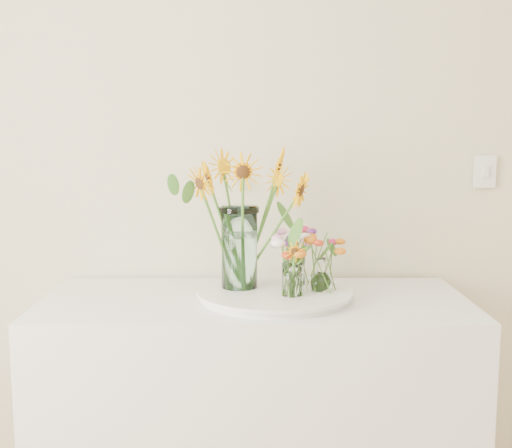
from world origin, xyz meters
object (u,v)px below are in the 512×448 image
at_px(small_vase_b, 322,275).
at_px(small_vase_c, 295,268).
at_px(small_vase_a, 292,280).
at_px(tray, 275,295).
at_px(counter, 255,427).
at_px(mason_jar, 239,248).

distance_m(small_vase_b, small_vase_c, 0.13).
bearing_deg(small_vase_b, small_vase_a, -148.43).
xyz_separation_m(tray, small_vase_b, (0.15, -0.01, 0.07)).
xyz_separation_m(counter, mason_jar, (-0.05, 0.03, 0.61)).
xyz_separation_m(counter, small_vase_b, (0.22, -0.02, 0.53)).
relative_size(counter, tray, 2.88).
bearing_deg(counter, tray, -9.62).
height_order(mason_jar, small_vase_c, mason_jar).
xyz_separation_m(mason_jar, small_vase_c, (0.19, 0.05, -0.08)).
distance_m(small_vase_a, small_vase_b, 0.12).
distance_m(counter, small_vase_c, 0.56).
bearing_deg(small_vase_c, counter, -149.17).
xyz_separation_m(small_vase_b, small_vase_c, (-0.08, 0.10, 0.00)).
bearing_deg(small_vase_b, counter, 174.55).
bearing_deg(tray, small_vase_c, 51.95).
distance_m(tray, mason_jar, 0.20).
distance_m(counter, small_vase_b, 0.58).
bearing_deg(counter, mason_jar, 151.54).
bearing_deg(small_vase_c, small_vase_b, -52.23).
height_order(counter, small_vase_a, small_vase_a).
bearing_deg(small_vase_c, small_vase_a, -96.93).
bearing_deg(mason_jar, small_vase_a, -33.00).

